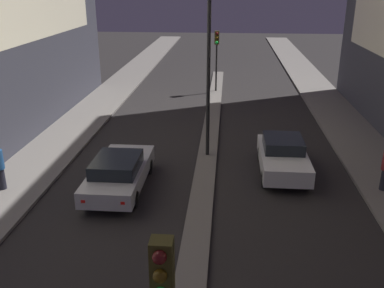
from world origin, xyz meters
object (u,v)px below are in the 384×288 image
street_lamp (209,16)px  car_left_lane (119,172)px  traffic_light_mid (217,47)px  car_right_lane (283,156)px

street_lamp → car_left_lane: (-3.21, -3.53, -5.47)m
car_left_lane → street_lamp: bearing=47.8°
traffic_light_mid → street_lamp: 12.40m
street_lamp → car_right_lane: street_lamp is taller
traffic_light_mid → car_right_lane: bearing=-76.7°
car_left_lane → car_right_lane: 6.73m
traffic_light_mid → car_left_lane: (-3.21, -15.57, -2.48)m
car_left_lane → car_right_lane: (6.41, 2.05, 0.02)m
traffic_light_mid → street_lamp: (0.00, -12.04, 2.99)m
traffic_light_mid → car_right_lane: 14.11m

